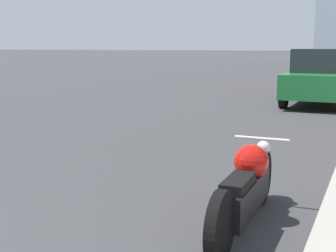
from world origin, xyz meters
TOP-DOWN VIEW (x-y plane):
  - motorcycle at (3.74, 3.18)m, footprint 0.62×2.31m
  - parked_car_green at (3.19, 14.01)m, footprint 1.89×4.24m

SIDE VIEW (x-z plane):
  - motorcycle at x=3.74m, z-range 0.00..0.82m
  - parked_car_green at x=3.19m, z-range -0.01..1.74m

